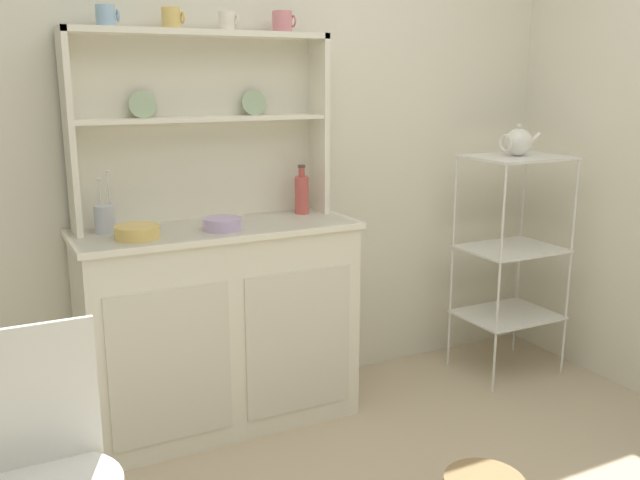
% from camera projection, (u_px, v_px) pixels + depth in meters
% --- Properties ---
extents(wall_back, '(3.84, 0.05, 2.50)m').
position_uv_depth(wall_back, '(250.00, 128.00, 3.07)').
color(wall_back, silver).
rests_on(wall_back, ground).
extents(hutch_cabinet, '(1.16, 0.45, 0.88)m').
position_uv_depth(hutch_cabinet, '(220.00, 324.00, 2.92)').
color(hutch_cabinet, silver).
rests_on(hutch_cabinet, ground).
extents(hutch_shelf_unit, '(1.08, 0.18, 0.78)m').
position_uv_depth(hutch_shelf_unit, '(200.00, 113.00, 2.86)').
color(hutch_shelf_unit, silver).
rests_on(hutch_shelf_unit, hutch_cabinet).
extents(bakers_rack, '(0.47, 0.37, 1.10)m').
position_uv_depth(bakers_rack, '(512.00, 240.00, 3.39)').
color(bakers_rack, silver).
rests_on(bakers_rack, ground).
extents(wire_chair, '(0.36, 0.36, 0.85)m').
position_uv_depth(wire_chair, '(46.00, 456.00, 1.77)').
color(wire_chair, white).
rests_on(wire_chair, ground).
extents(cup_sky_0, '(0.09, 0.07, 0.08)m').
position_uv_depth(cup_sky_0, '(106.00, 16.00, 2.57)').
color(cup_sky_0, '#8EB2D1').
rests_on(cup_sky_0, hutch_shelf_unit).
extents(cup_gold_1, '(0.09, 0.07, 0.08)m').
position_uv_depth(cup_gold_1, '(172.00, 18.00, 2.69)').
color(cup_gold_1, '#DBB760').
rests_on(cup_gold_1, hutch_shelf_unit).
extents(cup_cream_2, '(0.08, 0.07, 0.08)m').
position_uv_depth(cup_cream_2, '(227.00, 21.00, 2.79)').
color(cup_cream_2, silver).
rests_on(cup_cream_2, hutch_shelf_unit).
extents(cup_rose_3, '(0.10, 0.08, 0.09)m').
position_uv_depth(cup_rose_3, '(283.00, 22.00, 2.90)').
color(cup_rose_3, '#D17A84').
rests_on(cup_rose_3, hutch_shelf_unit).
extents(bowl_mixing_large, '(0.17, 0.17, 0.05)m').
position_uv_depth(bowl_mixing_large, '(137.00, 232.00, 2.60)').
color(bowl_mixing_large, '#DBB760').
rests_on(bowl_mixing_large, hutch_cabinet).
extents(bowl_floral_medium, '(0.16, 0.16, 0.05)m').
position_uv_depth(bowl_floral_medium, '(222.00, 224.00, 2.75)').
color(bowl_floral_medium, '#B79ECC').
rests_on(bowl_floral_medium, hutch_cabinet).
extents(jam_bottle, '(0.06, 0.06, 0.22)m').
position_uv_depth(jam_bottle, '(302.00, 193.00, 3.06)').
color(jam_bottle, '#B74C47').
rests_on(jam_bottle, hutch_cabinet).
extents(utensil_jar, '(0.08, 0.08, 0.25)m').
position_uv_depth(utensil_jar, '(105.00, 218.00, 2.68)').
color(utensil_jar, '#B2B7C6').
rests_on(utensil_jar, hutch_cabinet).
extents(porcelain_teapot, '(0.22, 0.13, 0.15)m').
position_uv_depth(porcelain_teapot, '(518.00, 142.00, 3.28)').
color(porcelain_teapot, white).
rests_on(porcelain_teapot, bakers_rack).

